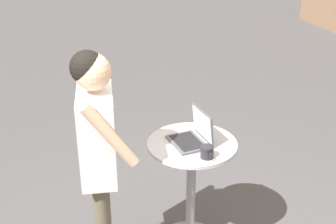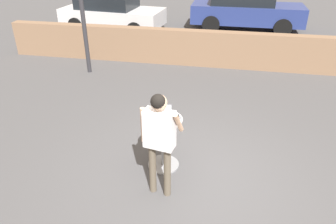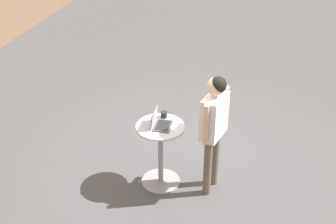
{
  "view_description": "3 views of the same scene",
  "coord_description": "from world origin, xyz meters",
  "px_view_note": "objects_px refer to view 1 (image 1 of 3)",
  "views": [
    {
      "loc": [
        2.16,
        -0.84,
        2.62
      ],
      "look_at": [
        -0.72,
        0.14,
        1.16
      ],
      "focal_mm": 50.0,
      "sensor_mm": 36.0,
      "label": 1
    },
    {
      "loc": [
        0.38,
        -4.32,
        3.67
      ],
      "look_at": [
        -0.46,
        0.04,
        1.23
      ],
      "focal_mm": 35.0,
      "sensor_mm": 36.0,
      "label": 2
    },
    {
      "loc": [
        -5.5,
        -1.38,
        4.36
      ],
      "look_at": [
        -0.65,
        0.15,
        1.24
      ],
      "focal_mm": 50.0,
      "sensor_mm": 36.0,
      "label": 3
    }
  ],
  "objects_px": {
    "laptop": "(193,136)",
    "standing_person": "(97,142)",
    "coffee_mug": "(207,152)",
    "cafe_table": "(191,190)"
  },
  "relations": [
    {
      "from": "laptop",
      "to": "cafe_table",
      "type": "bearing_deg",
      "value": -60.16
    },
    {
      "from": "standing_person",
      "to": "laptop",
      "type": "bearing_deg",
      "value": 97.53
    },
    {
      "from": "coffee_mug",
      "to": "cafe_table",
      "type": "bearing_deg",
      "value": -174.92
    },
    {
      "from": "cafe_table",
      "to": "laptop",
      "type": "xyz_separation_m",
      "value": [
        -0.0,
        0.01,
        0.47
      ]
    },
    {
      "from": "laptop",
      "to": "coffee_mug",
      "type": "distance_m",
      "value": 0.23
    },
    {
      "from": "coffee_mug",
      "to": "standing_person",
      "type": "xyz_separation_m",
      "value": [
        -0.13,
        -0.72,
        0.13
      ]
    },
    {
      "from": "laptop",
      "to": "standing_person",
      "type": "xyz_separation_m",
      "value": [
        0.09,
        -0.71,
        0.12
      ]
    },
    {
      "from": "standing_person",
      "to": "coffee_mug",
      "type": "bearing_deg",
      "value": 79.4
    },
    {
      "from": "cafe_table",
      "to": "laptop",
      "type": "bearing_deg",
      "value": 119.84
    },
    {
      "from": "coffee_mug",
      "to": "standing_person",
      "type": "bearing_deg",
      "value": -100.6
    }
  ]
}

